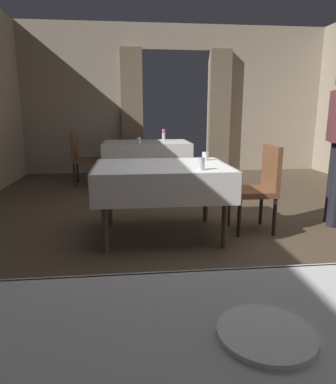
{
  "coord_description": "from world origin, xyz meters",
  "views": [
    {
      "loc": [
        -0.99,
        -3.32,
        1.28
      ],
      "look_at": [
        -0.55,
        0.66,
        0.35
      ],
      "focal_mm": 32.56,
      "sensor_mm": 36.0,
      "label": 1
    }
  ],
  "objects_px": {
    "glass_far_b": "(139,140)",
    "plate_far_c": "(132,141)",
    "dining_table_mid": "(162,174)",
    "glass_mid_b": "(205,156)",
    "chair_far_left": "(81,156)",
    "plate_near_b": "(266,333)",
    "glass_mid_a": "(201,164)",
    "dining_table_far": "(146,147)",
    "flower_vase_far": "(164,134)",
    "chair_mid_right": "(260,184)"
  },
  "relations": [
    {
      "from": "plate_near_b",
      "to": "flower_vase_far",
      "type": "distance_m",
      "value": 5.84
    },
    {
      "from": "glass_mid_b",
      "to": "plate_far_c",
      "type": "xyz_separation_m",
      "value": [
        -0.78,
        2.65,
        -0.04
      ]
    },
    {
      "from": "dining_table_far",
      "to": "plate_near_b",
      "type": "height_order",
      "value": "plate_near_b"
    },
    {
      "from": "plate_near_b",
      "to": "dining_table_far",
      "type": "bearing_deg",
      "value": 90.2
    },
    {
      "from": "chair_mid_right",
      "to": "glass_mid_b",
      "type": "relative_size",
      "value": 10.03
    },
    {
      "from": "glass_mid_a",
      "to": "plate_far_c",
      "type": "bearing_deg",
      "value": 100.47
    },
    {
      "from": "chair_mid_right",
      "to": "chair_far_left",
      "type": "relative_size",
      "value": 1.0
    },
    {
      "from": "dining_table_mid",
      "to": "glass_mid_b",
      "type": "relative_size",
      "value": 14.62
    },
    {
      "from": "dining_table_mid",
      "to": "glass_mid_a",
      "type": "xyz_separation_m",
      "value": [
        0.33,
        -0.36,
        0.15
      ]
    },
    {
      "from": "chair_far_left",
      "to": "glass_far_b",
      "type": "height_order",
      "value": "chair_far_left"
    },
    {
      "from": "dining_table_mid",
      "to": "flower_vase_far",
      "type": "relative_size",
      "value": 6.43
    },
    {
      "from": "dining_table_far",
      "to": "chair_mid_right",
      "type": "relative_size",
      "value": 1.65
    },
    {
      "from": "chair_mid_right",
      "to": "dining_table_far",
      "type": "bearing_deg",
      "value": 111.55
    },
    {
      "from": "dining_table_far",
      "to": "glass_mid_a",
      "type": "height_order",
      "value": "glass_mid_a"
    },
    {
      "from": "dining_table_far",
      "to": "flower_vase_far",
      "type": "relative_size",
      "value": 7.27
    },
    {
      "from": "dining_table_mid",
      "to": "glass_mid_b",
      "type": "distance_m",
      "value": 0.6
    },
    {
      "from": "dining_table_far",
      "to": "flower_vase_far",
      "type": "height_order",
      "value": "flower_vase_far"
    },
    {
      "from": "plate_near_b",
      "to": "glass_far_b",
      "type": "bearing_deg",
      "value": 91.76
    },
    {
      "from": "glass_mid_b",
      "to": "glass_far_b",
      "type": "relative_size",
      "value": 0.93
    },
    {
      "from": "glass_mid_a",
      "to": "glass_far_b",
      "type": "distance_m",
      "value": 2.9
    },
    {
      "from": "dining_table_mid",
      "to": "glass_mid_b",
      "type": "bearing_deg",
      "value": 28.25
    },
    {
      "from": "plate_near_b",
      "to": "dining_table_mid",
      "type": "bearing_deg",
      "value": 90.0
    },
    {
      "from": "chair_far_left",
      "to": "plate_far_c",
      "type": "height_order",
      "value": "chair_far_left"
    },
    {
      "from": "glass_mid_b",
      "to": "glass_far_b",
      "type": "xyz_separation_m",
      "value": [
        -0.67,
        2.22,
        0.0
      ]
    },
    {
      "from": "chair_far_left",
      "to": "glass_mid_a",
      "type": "bearing_deg",
      "value": -64.25
    },
    {
      "from": "chair_far_left",
      "to": "plate_near_b",
      "type": "bearing_deg",
      "value": -78.07
    },
    {
      "from": "plate_far_c",
      "to": "glass_mid_b",
      "type": "bearing_deg",
      "value": -73.53
    },
    {
      "from": "glass_far_b",
      "to": "flower_vase_far",
      "type": "bearing_deg",
      "value": 49.21
    },
    {
      "from": "chair_far_left",
      "to": "dining_table_far",
      "type": "bearing_deg",
      "value": 0.82
    },
    {
      "from": "glass_far_b",
      "to": "glass_mid_b",
      "type": "bearing_deg",
      "value": -73.13
    },
    {
      "from": "dining_table_mid",
      "to": "chair_far_left",
      "type": "relative_size",
      "value": 1.46
    },
    {
      "from": "glass_mid_b",
      "to": "chair_far_left",
      "type": "bearing_deg",
      "value": 124.05
    },
    {
      "from": "dining_table_far",
      "to": "plate_near_b",
      "type": "distance_m",
      "value": 5.55
    },
    {
      "from": "dining_table_mid",
      "to": "glass_mid_a",
      "type": "distance_m",
      "value": 0.51
    },
    {
      "from": "dining_table_mid",
      "to": "flower_vase_far",
      "type": "height_order",
      "value": "flower_vase_far"
    },
    {
      "from": "plate_far_c",
      "to": "dining_table_far",
      "type": "bearing_deg",
      "value": -29.61
    },
    {
      "from": "dining_table_mid",
      "to": "glass_mid_a",
      "type": "relative_size",
      "value": 11.72
    },
    {
      "from": "dining_table_far",
      "to": "glass_mid_a",
      "type": "relative_size",
      "value": 13.26
    },
    {
      "from": "dining_table_mid",
      "to": "chair_mid_right",
      "type": "bearing_deg",
      "value": 2.19
    },
    {
      "from": "chair_far_left",
      "to": "plate_far_c",
      "type": "distance_m",
      "value": 0.94
    },
    {
      "from": "glass_mid_a",
      "to": "flower_vase_far",
      "type": "bearing_deg",
      "value": 90.22
    },
    {
      "from": "glass_mid_a",
      "to": "glass_mid_b",
      "type": "bearing_deg",
      "value": 74.36
    },
    {
      "from": "chair_far_left",
      "to": "flower_vase_far",
      "type": "bearing_deg",
      "value": 11.09
    },
    {
      "from": "glass_far_b",
      "to": "plate_far_c",
      "type": "relative_size",
      "value": 0.48
    },
    {
      "from": "plate_near_b",
      "to": "plate_far_c",
      "type": "height_order",
      "value": "same"
    },
    {
      "from": "dining_table_mid",
      "to": "plate_far_c",
      "type": "distance_m",
      "value": 2.94
    },
    {
      "from": "chair_mid_right",
      "to": "plate_far_c",
      "type": "bearing_deg",
      "value": 114.83
    },
    {
      "from": "dining_table_mid",
      "to": "chair_far_left",
      "type": "xyz_separation_m",
      "value": [
        -1.17,
        2.76,
        -0.14
      ]
    },
    {
      "from": "glass_mid_b",
      "to": "glass_far_b",
      "type": "bearing_deg",
      "value": 106.87
    },
    {
      "from": "chair_mid_right",
      "to": "flower_vase_far",
      "type": "relative_size",
      "value": 4.41
    }
  ]
}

